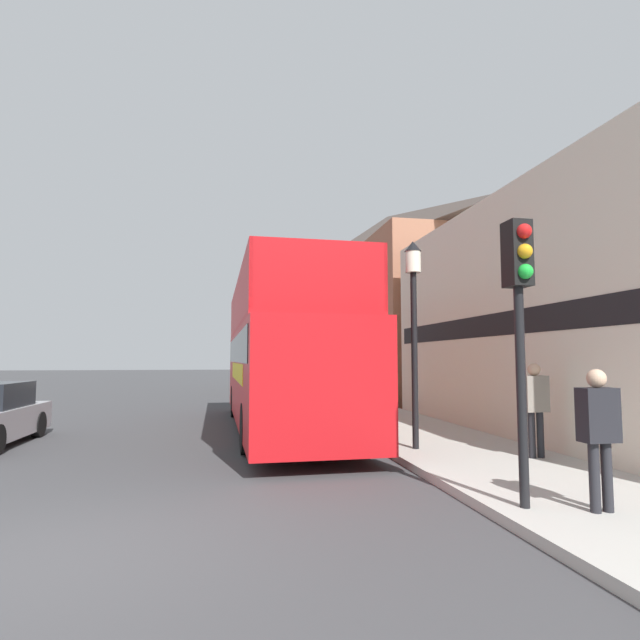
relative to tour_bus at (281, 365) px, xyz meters
name	(u,v)px	position (x,y,z in m)	size (l,w,h in m)	color
ground_plane	(190,398)	(-3.31, 12.24, -1.80)	(144.00, 144.00, 0.00)	#3D3D3F
sidewalk	(329,399)	(3.28, 9.24, -1.73)	(3.17, 108.00, 0.14)	#ADAAA3
pub_white_frontage	(597,318)	(7.85, -2.85, 1.22)	(6.01, 12.77, 6.04)	beige
brick_terrace_rear	(388,304)	(7.86, 14.01, 3.46)	(6.00, 19.18, 10.53)	#9E664C
tour_bus	(281,365)	(0.00, 0.00, 0.00)	(2.78, 11.45, 4.12)	red
parked_car_ahead_of_bus	(272,386)	(0.57, 8.94, -1.06)	(1.95, 4.01, 1.61)	navy
pedestrian_nearest	(598,425)	(2.91, -8.72, -0.64)	(0.45, 0.25, 1.70)	#232328
pedestrian_second	(535,401)	(4.16, -5.60, -0.61)	(0.46, 0.25, 1.75)	#232328
traffic_signal	(519,295)	(2.11, -8.41, 0.97)	(0.28, 0.42, 3.59)	black
lamp_post_nearest	(414,303)	(2.31, -4.29, 1.34)	(0.35, 0.35, 4.31)	black
lamp_post_second	(334,316)	(2.38, 3.87, 1.75)	(0.35, 0.35, 4.97)	black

